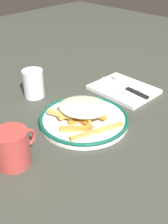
{
  "coord_description": "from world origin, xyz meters",
  "views": [
    {
      "loc": [
        -0.49,
        -0.46,
        0.45
      ],
      "look_at": [
        0.0,
        0.0,
        0.04
      ],
      "focal_mm": 44.9,
      "sensor_mm": 36.0,
      "label": 1
    }
  ],
  "objects_px": {
    "fork": "(116,89)",
    "water_glass": "(34,83)",
    "plate": "(84,119)",
    "knife": "(128,89)",
    "coffee_mug": "(12,147)",
    "spoon": "(122,81)",
    "napkin": "(124,89)",
    "fries_heap": "(83,109)"
  },
  "relations": [
    {
      "from": "napkin",
      "to": "fork",
      "type": "height_order",
      "value": "fork"
    },
    {
      "from": "fries_heap",
      "to": "fork",
      "type": "relative_size",
      "value": 1.18
    },
    {
      "from": "plate",
      "to": "fork",
      "type": "relative_size",
      "value": 1.46
    },
    {
      "from": "plate",
      "to": "knife",
      "type": "distance_m",
      "value": 0.24
    },
    {
      "from": "plate",
      "to": "spoon",
      "type": "relative_size",
      "value": 1.69
    },
    {
      "from": "fries_heap",
      "to": "water_glass",
      "type": "distance_m",
      "value": 0.23
    },
    {
      "from": "plate",
      "to": "knife",
      "type": "height_order",
      "value": "same"
    },
    {
      "from": "coffee_mug",
      "to": "plate",
      "type": "bearing_deg",
      "value": -0.5
    },
    {
      "from": "plate",
      "to": "coffee_mug",
      "type": "xyz_separation_m",
      "value": [
        -0.24,
        0.0,
        0.03
      ]
    },
    {
      "from": "fork",
      "to": "water_glass",
      "type": "bearing_deg",
      "value": 138.81
    },
    {
      "from": "fries_heap",
      "to": "knife",
      "type": "relative_size",
      "value": 0.99
    },
    {
      "from": "napkin",
      "to": "fork",
      "type": "xyz_separation_m",
      "value": [
        -0.03,
        0.01,
        0.01
      ]
    },
    {
      "from": "plate",
      "to": "spoon",
      "type": "bearing_deg",
      "value": 14.56
    },
    {
      "from": "napkin",
      "to": "coffee_mug",
      "type": "distance_m",
      "value": 0.48
    },
    {
      "from": "plate",
      "to": "spoon",
      "type": "height_order",
      "value": "spoon"
    },
    {
      "from": "fork",
      "to": "water_glass",
      "type": "relative_size",
      "value": 1.9
    },
    {
      "from": "water_glass",
      "to": "knife",
      "type": "bearing_deg",
      "value": -42.48
    },
    {
      "from": "plate",
      "to": "fork",
      "type": "distance_m",
      "value": 0.22
    },
    {
      "from": "water_glass",
      "to": "napkin",
      "type": "bearing_deg",
      "value": -39.61
    },
    {
      "from": "plate",
      "to": "fries_heap",
      "type": "height_order",
      "value": "fries_heap"
    },
    {
      "from": "plate",
      "to": "fork",
      "type": "xyz_separation_m",
      "value": [
        0.21,
        0.05,
        0.0
      ]
    },
    {
      "from": "knife",
      "to": "fries_heap",
      "type": "bearing_deg",
      "value": -177.09
    },
    {
      "from": "fries_heap",
      "to": "plate",
      "type": "bearing_deg",
      "value": -115.19
    },
    {
      "from": "spoon",
      "to": "coffee_mug",
      "type": "relative_size",
      "value": 1.41
    },
    {
      "from": "fries_heap",
      "to": "knife",
      "type": "height_order",
      "value": "fries_heap"
    },
    {
      "from": "spoon",
      "to": "plate",
      "type": "bearing_deg",
      "value": -165.44
    },
    {
      "from": "plate",
      "to": "fork",
      "type": "height_order",
      "value": "plate"
    },
    {
      "from": "plate",
      "to": "knife",
      "type": "xyz_separation_m",
      "value": [
        0.23,
        0.02,
        0.0
      ]
    },
    {
      "from": "plate",
      "to": "coffee_mug",
      "type": "relative_size",
      "value": 2.37
    },
    {
      "from": "fork",
      "to": "fries_heap",
      "type": "bearing_deg",
      "value": -168.39
    },
    {
      "from": "plate",
      "to": "water_glass",
      "type": "relative_size",
      "value": 2.76
    },
    {
      "from": "napkin",
      "to": "spoon",
      "type": "relative_size",
      "value": 1.36
    },
    {
      "from": "napkin",
      "to": "fries_heap",
      "type": "bearing_deg",
      "value": -172.56
    },
    {
      "from": "napkin",
      "to": "coffee_mug",
      "type": "xyz_separation_m",
      "value": [
        -0.47,
        -0.03,
        0.04
      ]
    },
    {
      "from": "coffee_mug",
      "to": "spoon",
      "type": "bearing_deg",
      "value": 7.66
    },
    {
      "from": "water_glass",
      "to": "coffee_mug",
      "type": "xyz_separation_m",
      "value": [
        -0.24,
        -0.23,
        -0.0
      ]
    },
    {
      "from": "coffee_mug",
      "to": "water_glass",
      "type": "bearing_deg",
      "value": 43.75
    },
    {
      "from": "spoon",
      "to": "water_glass",
      "type": "xyz_separation_m",
      "value": [
        -0.27,
        0.16,
        0.03
      ]
    },
    {
      "from": "fries_heap",
      "to": "napkin",
      "type": "distance_m",
      "value": 0.24
    },
    {
      "from": "plate",
      "to": "water_glass",
      "type": "xyz_separation_m",
      "value": [
        0.0,
        0.23,
        0.04
      ]
    },
    {
      "from": "fork",
      "to": "coffee_mug",
      "type": "bearing_deg",
      "value": -174.16
    },
    {
      "from": "plate",
      "to": "fries_heap",
      "type": "relative_size",
      "value": 1.23
    }
  ]
}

